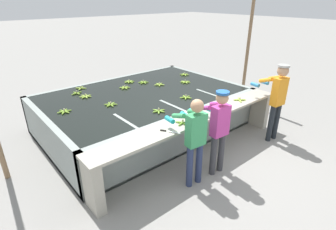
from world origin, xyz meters
The scene contains 24 objects.
ground_plane centered at (0.00, 0.00, 0.00)m, with size 80.00×80.00×0.00m, color gray.
wash_tank centered at (0.00, 2.01, 0.44)m, with size 4.57×3.13×0.89m.
work_ledge centered at (0.00, 0.23, 0.64)m, with size 4.57×0.45×0.89m.
worker_0 centered at (-0.62, -0.27, 0.92)m, with size 0.46×0.72×1.55m.
worker_1 centered at (-0.07, -0.31, 0.94)m, with size 0.44×0.72×1.56m.
worker_2 centered at (1.82, -0.33, 1.04)m, with size 0.46×0.74×1.71m.
banana_bunch_floating_0 centered at (0.20, 2.92, 0.91)m, with size 0.28×0.28×0.08m.
banana_bunch_floating_1 centered at (-0.97, 1.81, 0.91)m, with size 0.27×0.28×0.08m.
banana_bunch_floating_2 centered at (-0.42, 0.90, 0.91)m, with size 0.28×0.27×0.08m.
banana_bunch_floating_3 centered at (0.45, 2.63, 0.91)m, with size 0.27×0.28×0.08m.
banana_bunch_floating_4 centered at (1.31, 1.95, 0.91)m, with size 0.28×0.28×0.08m.
banana_bunch_floating_5 centered at (0.52, 1.10, 0.91)m, with size 0.27×0.28×0.08m.
banana_bunch_floating_6 centered at (-1.00, 3.23, 0.91)m, with size 0.23×0.23×0.08m.
banana_bunch_floating_7 centered at (-1.23, 2.95, 0.91)m, with size 0.28×0.28×0.08m.
banana_bunch_floating_8 centered at (-1.16, 2.61, 0.91)m, with size 0.28×0.28×0.08m.
banana_bunch_floating_9 centered at (-1.84, 2.07, 0.91)m, with size 0.28×0.27×0.08m.
banana_bunch_floating_10 centered at (1.79, 2.48, 0.91)m, with size 0.28×0.27×0.08m.
banana_bunch_floating_11 centered at (-0.16, 2.57, 0.91)m, with size 0.27×0.28×0.08m.
banana_bunch_floating_12 centered at (0.65, 2.22, 0.91)m, with size 0.28×0.26×0.08m.
banana_bunch_ledge_0 centered at (1.29, 0.23, 0.91)m, with size 0.24×0.24×0.08m.
banana_bunch_ledge_1 centered at (0.54, 0.23, 0.91)m, with size 0.25×0.25×0.08m.
banana_bunch_ledge_2 centered at (-0.43, 0.20, 0.91)m, with size 0.28×0.27×0.08m.
knife_0 centered at (-0.83, 0.15, 0.90)m, with size 0.20×0.32×0.02m.
support_post_right centered at (3.20, 1.42, 1.60)m, with size 0.09×0.09×3.20m.
Camera 1 is at (-3.33, -2.81, 2.95)m, focal length 28.00 mm.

